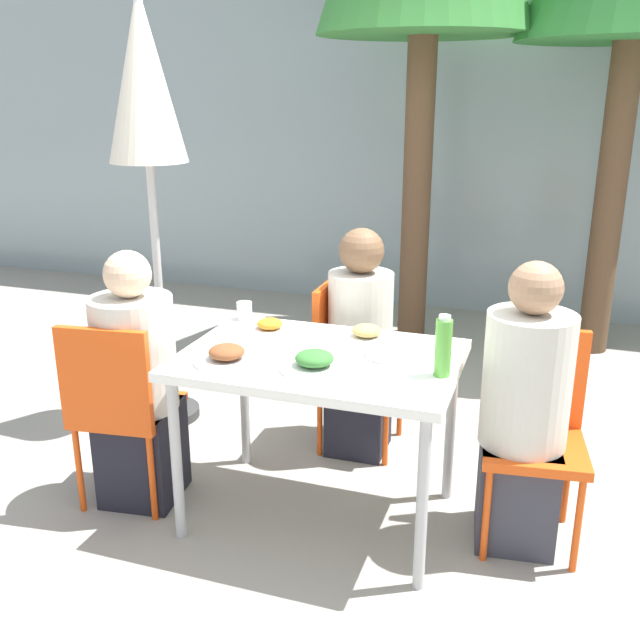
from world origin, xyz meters
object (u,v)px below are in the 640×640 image
bottle (443,347)px  drinking_cup (244,311)px  person_left (137,388)px  chair_far (347,353)px  closed_umbrella (145,97)px  salad_bowl (387,351)px  person_right (523,416)px  person_far (360,349)px  chair_right (534,420)px  chair_left (119,401)px

bottle → drinking_cup: bottle is taller
person_left → bottle: bearing=-5.3°
chair_far → bottle: bottle is taller
closed_umbrella → bottle: size_ratio=9.48×
bottle → salad_bowl: 0.29m
person_left → chair_far: person_left is taller
person_left → closed_umbrella: size_ratio=0.51×
chair_far → salad_bowl: size_ratio=4.90×
person_right → bottle: (-0.31, -0.16, 0.31)m
person_right → person_far: 0.98m
person_left → salad_bowl: (1.08, 0.17, 0.24)m
chair_right → salad_bowl: size_ratio=4.90×
chair_far → person_far: size_ratio=0.75×
person_left → chair_far: size_ratio=1.33×
person_left → chair_right: size_ratio=1.33×
person_right → bottle: person_right is taller
chair_left → chair_far: same height
person_left → bottle: 1.36m
person_left → bottle: (1.32, 0.04, 0.33)m
person_right → person_left: bearing=0.1°
chair_left → salad_bowl: (1.11, 0.26, 0.27)m
chair_far → closed_umbrella: (-1.06, -0.02, 1.24)m
person_right → drinking_cup: person_right is taller
chair_left → drinking_cup: size_ratio=10.30×
person_right → closed_umbrella: 2.36m
chair_left → chair_right: 1.74m
chair_left → salad_bowl: size_ratio=4.90×
chair_right → bottle: bearing=28.1°
chair_left → person_right: size_ratio=0.73×
person_far → salad_bowl: size_ratio=6.56×
chair_left → person_right: person_right is taller
chair_right → salad_bowl: 0.66m
chair_left → bottle: bearing=-1.7°
salad_bowl → person_left: bearing=-170.9°
person_far → salad_bowl: person_far is taller
bottle → person_far: bearing=126.3°
chair_left → chair_right: bearing=5.1°
bottle → drinking_cup: 1.07m
person_right → chair_left: bearing=2.9°
chair_left → drinking_cup: (0.36, 0.52, 0.29)m
chair_right → salad_bowl: chair_right is taller
drinking_cup → chair_left: bearing=-124.9°
chair_far → drinking_cup: 0.61m
person_far → closed_umbrella: bearing=-91.9°
closed_umbrella → salad_bowl: size_ratio=12.82×
chair_left → bottle: size_ratio=3.62×
chair_far → salad_bowl: bearing=28.9°
closed_umbrella → person_far: bearing=-1.2°
chair_right → drinking_cup: bearing=-13.3°
person_left → salad_bowl: 1.11m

